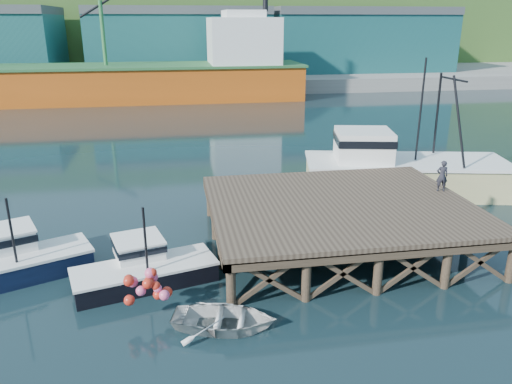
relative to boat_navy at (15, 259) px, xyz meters
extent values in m
plane|color=black|center=(8.74, 0.76, -0.74)|extent=(300.00, 300.00, 0.00)
cube|color=brown|center=(14.24, 0.76, 1.26)|extent=(12.00, 10.00, 0.25)
cube|color=#473828|center=(14.24, -4.09, 1.01)|extent=(12.00, 0.30, 0.35)
cylinder|color=#473828|center=(8.54, -3.94, 0.06)|extent=(0.36, 0.36, 2.60)
cylinder|color=#473828|center=(19.94, -3.94, 0.06)|extent=(0.36, 0.36, 2.60)
cylinder|color=#473828|center=(8.54, 5.46, 0.06)|extent=(0.36, 0.36, 2.60)
cylinder|color=#473828|center=(19.94, 5.46, 0.06)|extent=(0.36, 0.36, 2.60)
cube|color=gray|center=(8.74, 70.76, 0.26)|extent=(160.00, 40.00, 2.00)
cube|color=#1B595B|center=(8.74, 65.76, 5.76)|extent=(28.00, 16.00, 9.00)
cube|color=#1B595B|center=(38.74, 65.76, 5.76)|extent=(30.00, 16.00, 9.00)
cube|color=#C25112|center=(-3.26, 48.76, 1.46)|extent=(55.00, 9.50, 4.40)
cube|color=#26592D|center=(-3.26, 48.76, 3.76)|extent=(55.50, 10.00, 0.30)
cube|color=silver|center=(16.74, 48.76, 6.76)|extent=(9.00, 9.00, 6.00)
cube|color=silver|center=(16.74, 48.76, 10.06)|extent=(5.00, 7.00, 1.20)
cylinder|color=black|center=(19.74, 48.76, 11.76)|extent=(0.70, 0.70, 2.50)
cube|color=#2D511E|center=(8.74, 100.76, 10.26)|extent=(220.00, 50.00, 22.00)
cube|color=black|center=(0.10, -0.25, -0.29)|extent=(6.14, 4.17, 0.90)
cube|color=silver|center=(0.10, -0.25, 0.18)|extent=(6.26, 4.25, 0.12)
cube|color=silver|center=(-0.30, 0.71, 0.60)|extent=(2.47, 2.47, 0.90)
cube|color=black|center=(-0.30, 0.71, 0.80)|extent=(2.60, 2.60, 0.30)
cylinder|color=black|center=(0.33, -0.78, 1.55)|extent=(0.10, 0.10, 2.79)
cube|color=black|center=(5.34, -1.62, -0.36)|extent=(5.89, 3.42, 0.77)
cube|color=silver|center=(5.34, -1.62, 0.04)|extent=(6.01, 3.48, 0.10)
cube|color=silver|center=(5.09, -0.66, 0.41)|extent=(2.26, 2.26, 0.77)
cube|color=black|center=(5.09, -0.66, 0.58)|extent=(2.38, 2.38, 0.26)
cylinder|color=black|center=(5.49, -2.16, 1.39)|extent=(0.10, 0.10, 2.73)
sphere|color=#DA5080|center=(5.22, -4.01, 0.20)|extent=(0.36, 0.36, 0.36)
sphere|color=#DA5080|center=(5.99, -3.84, 0.37)|extent=(0.36, 0.36, 0.36)
sphere|color=red|center=(5.64, -4.27, 0.54)|extent=(0.36, 0.36, 0.36)
cube|color=#C5C080|center=(20.71, 7.26, 0.23)|extent=(12.48, 6.45, 1.95)
cube|color=silver|center=(20.71, 7.26, 1.26)|extent=(12.74, 6.70, 0.16)
cube|color=silver|center=(18.01, 7.26, 2.18)|extent=(3.79, 3.63, 1.95)
cube|color=black|center=(18.01, 7.26, 2.61)|extent=(3.92, 3.75, 0.43)
cylinder|color=black|center=(21.25, 7.26, 4.12)|extent=(0.12, 0.12, 6.49)
imported|color=silver|center=(8.15, -5.25, -0.37)|extent=(4.14, 3.41, 0.75)
imported|color=black|center=(19.64, 1.43, 2.16)|extent=(0.63, 0.49, 1.55)
camera|label=1|loc=(6.73, -20.02, 9.35)|focal=35.00mm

